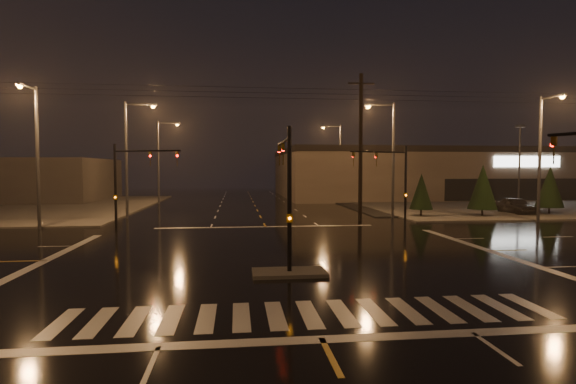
# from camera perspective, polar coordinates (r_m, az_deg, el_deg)

# --- Properties ---
(ground) EXTENTS (140.00, 140.00, 0.00)m
(ground) POSITION_cam_1_polar(r_m,az_deg,el_deg) (22.41, -1.03, -8.06)
(ground) COLOR black
(ground) RESTS_ON ground
(sidewalk_ne) EXTENTS (36.00, 36.00, 0.12)m
(sidewalk_ne) POSITION_cam_1_polar(r_m,az_deg,el_deg) (61.17, 25.12, -1.26)
(sidewalk_ne) COLOR #494641
(sidewalk_ne) RESTS_ON ground
(median_island) EXTENTS (3.00, 1.60, 0.15)m
(median_island) POSITION_cam_1_polar(r_m,az_deg,el_deg) (18.50, 0.18, -10.19)
(median_island) COLOR #494641
(median_island) RESTS_ON ground
(crosswalk) EXTENTS (15.00, 2.60, 0.01)m
(crosswalk) POSITION_cam_1_polar(r_m,az_deg,el_deg) (13.75, 2.72, -15.20)
(crosswalk) COLOR beige
(crosswalk) RESTS_ON ground
(stop_bar_near) EXTENTS (16.00, 0.50, 0.01)m
(stop_bar_near) POSITION_cam_1_polar(r_m,az_deg,el_deg) (11.90, 4.36, -18.16)
(stop_bar_near) COLOR beige
(stop_bar_near) RESTS_ON ground
(stop_bar_far) EXTENTS (16.00, 0.50, 0.01)m
(stop_bar_far) POSITION_cam_1_polar(r_m,az_deg,el_deg) (33.24, -2.87, -4.43)
(stop_bar_far) COLOR beige
(stop_bar_far) RESTS_ON ground
(parking_lot) EXTENTS (50.00, 24.00, 0.08)m
(parking_lot) POSITION_cam_1_polar(r_m,az_deg,el_deg) (62.33, 30.01, -1.32)
(parking_lot) COLOR black
(parking_lot) RESTS_ON ground
(retail_building) EXTENTS (60.20, 28.30, 7.20)m
(retail_building) POSITION_cam_1_polar(r_m,az_deg,el_deg) (77.37, 22.12, 2.44)
(retail_building) COLOR brown
(retail_building) RESTS_ON ground
(signal_mast_median) EXTENTS (0.25, 4.59, 6.00)m
(signal_mast_median) POSITION_cam_1_polar(r_m,az_deg,el_deg) (18.95, -0.15, 1.35)
(signal_mast_median) COLOR black
(signal_mast_median) RESTS_ON ground
(signal_mast_ne) EXTENTS (4.84, 1.86, 6.00)m
(signal_mast_ne) POSITION_cam_1_polar(r_m,az_deg,el_deg) (34.07, 13.37, 2.07)
(signal_mast_ne) COLOR black
(signal_mast_ne) RESTS_ON ground
(signal_mast_nw) EXTENTS (4.84, 1.86, 6.00)m
(signal_mast_nw) POSITION_cam_1_polar(r_m,az_deg,el_deg) (32.87, -19.56, 1.94)
(signal_mast_nw) COLOR black
(signal_mast_nw) RESTS_ON ground
(streetlight_1) EXTENTS (2.77, 0.32, 10.00)m
(streetlight_1) POSITION_cam_1_polar(r_m,az_deg,el_deg) (40.93, -19.44, 4.94)
(streetlight_1) COLOR #38383A
(streetlight_1) RESTS_ON ground
(streetlight_2) EXTENTS (2.77, 0.32, 10.00)m
(streetlight_2) POSITION_cam_1_polar(r_m,az_deg,el_deg) (56.64, -15.83, 4.41)
(streetlight_2) COLOR #38383A
(streetlight_2) RESTS_ON ground
(streetlight_3) EXTENTS (2.77, 0.32, 10.00)m
(streetlight_3) POSITION_cam_1_polar(r_m,az_deg,el_deg) (40.19, 12.81, 5.07)
(streetlight_3) COLOR #38383A
(streetlight_3) RESTS_ON ground
(streetlight_4) EXTENTS (2.77, 0.32, 10.00)m
(streetlight_4) POSITION_cam_1_polar(r_m,az_deg,el_deg) (59.42, 6.39, 4.43)
(streetlight_4) COLOR #38383A
(streetlight_4) RESTS_ON ground
(streetlight_5) EXTENTS (0.32, 2.77, 10.00)m
(streetlight_5) POSITION_cam_1_polar(r_m,az_deg,el_deg) (35.90, -29.44, 5.02)
(streetlight_5) COLOR #38383A
(streetlight_5) RESTS_ON ground
(streetlight_6) EXTENTS (0.32, 2.77, 10.00)m
(streetlight_6) POSITION_cam_1_polar(r_m,az_deg,el_deg) (40.96, 29.61, 4.71)
(streetlight_6) COLOR #38383A
(streetlight_6) RESTS_ON ground
(utility_pole_1) EXTENTS (2.20, 0.32, 12.00)m
(utility_pole_1) POSITION_cam_1_polar(r_m,az_deg,el_deg) (37.33, 9.21, 5.77)
(utility_pole_1) COLOR black
(utility_pole_1) RESTS_ON ground
(conifer_0) EXTENTS (2.03, 2.03, 3.87)m
(conifer_0) POSITION_cam_1_polar(r_m,az_deg,el_deg) (41.38, 16.57, 0.08)
(conifer_0) COLOR black
(conifer_0) RESTS_ON ground
(conifer_1) EXTENTS (2.53, 2.53, 4.65)m
(conifer_1) POSITION_cam_1_polar(r_m,az_deg,el_deg) (43.41, 23.49, 0.61)
(conifer_1) COLOR black
(conifer_1) RESTS_ON ground
(conifer_2) EXTENTS (2.45, 2.45, 4.53)m
(conifer_2) POSITION_cam_1_polar(r_m,az_deg,el_deg) (48.21, 30.31, 0.59)
(conifer_2) COLOR black
(conifer_2) RESTS_ON ground
(car_parked) EXTENTS (1.99, 4.75, 1.60)m
(car_parked) POSITION_cam_1_polar(r_m,az_deg,el_deg) (47.46, 26.99, -1.55)
(car_parked) COLOR black
(car_parked) RESTS_ON ground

